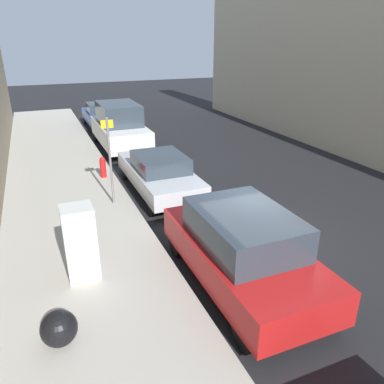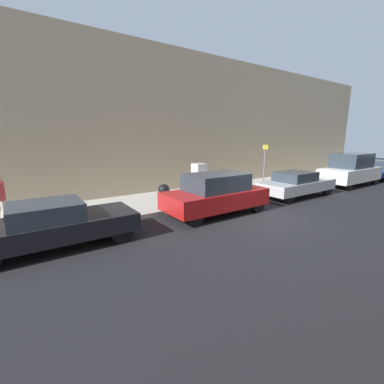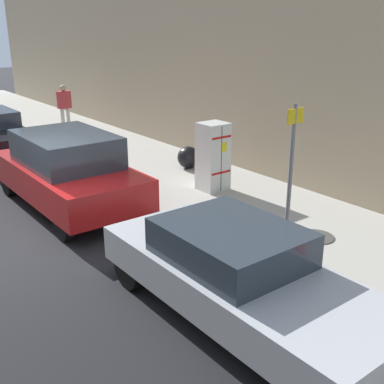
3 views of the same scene
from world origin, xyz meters
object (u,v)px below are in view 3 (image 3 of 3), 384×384
(street_sign_post, at_px, (290,176))
(trash_bag, at_px, (188,157))
(parked_suv_red, at_px, (68,170))
(parked_sedan_silver, at_px, (238,274))
(pedestrian_walking_far, at_px, (64,104))
(discarded_refrigerator, at_px, (213,157))

(street_sign_post, distance_m, trash_bag, 5.97)
(parked_suv_red, bearing_deg, parked_sedan_silver, 90.00)
(street_sign_post, bearing_deg, trash_bag, -110.49)
(pedestrian_walking_far, bearing_deg, trash_bag, -43.01)
(trash_bag, bearing_deg, parked_sedan_silver, 58.39)
(discarded_refrigerator, height_order, trash_bag, discarded_refrigerator)
(street_sign_post, height_order, trash_bag, street_sign_post)
(street_sign_post, bearing_deg, parked_sedan_silver, 20.81)
(discarded_refrigerator, relative_size, parked_sedan_silver, 0.35)
(trash_bag, height_order, pedestrian_walking_far, pedestrian_walking_far)
(parked_sedan_silver, bearing_deg, pedestrian_walking_far, -103.53)
(discarded_refrigerator, distance_m, parked_suv_red, 3.43)
(parked_sedan_silver, bearing_deg, street_sign_post, -159.19)
(trash_bag, distance_m, parked_sedan_silver, 7.21)
(trash_bag, distance_m, pedestrian_walking_far, 6.96)
(discarded_refrigerator, distance_m, street_sign_post, 3.96)
(street_sign_post, distance_m, pedestrian_walking_far, 12.47)
(discarded_refrigerator, distance_m, parked_sedan_silver, 5.32)
(trash_bag, bearing_deg, street_sign_post, 69.51)
(pedestrian_walking_far, height_order, parked_suv_red, pedestrian_walking_far)
(parked_suv_red, bearing_deg, pedestrian_walking_far, -113.11)
(street_sign_post, height_order, pedestrian_walking_far, street_sign_post)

